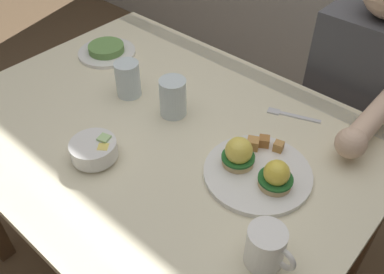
% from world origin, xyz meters
% --- Properties ---
extents(ground_plane, '(6.00, 6.00, 0.00)m').
position_xyz_m(ground_plane, '(0.00, 0.00, 0.00)').
color(ground_plane, brown).
extents(dining_table, '(1.20, 0.90, 0.74)m').
position_xyz_m(dining_table, '(0.00, 0.00, 0.63)').
color(dining_table, beige).
rests_on(dining_table, ground_plane).
extents(eggs_benedict_plate, '(0.27, 0.27, 0.09)m').
position_xyz_m(eggs_benedict_plate, '(0.31, 0.03, 0.77)').
color(eggs_benedict_plate, white).
rests_on(eggs_benedict_plate, dining_table).
extents(fruit_bowl, '(0.12, 0.12, 0.06)m').
position_xyz_m(fruit_bowl, '(-0.04, -0.19, 0.77)').
color(fruit_bowl, white).
rests_on(fruit_bowl, dining_table).
extents(coffee_mug, '(0.11, 0.08, 0.09)m').
position_xyz_m(coffee_mug, '(0.46, -0.15, 0.79)').
color(coffee_mug, white).
rests_on(coffee_mug, dining_table).
extents(fork, '(0.15, 0.07, 0.00)m').
position_xyz_m(fork, '(0.25, 0.29, 0.74)').
color(fork, silver).
rests_on(fork, dining_table).
extents(water_glass_near, '(0.07, 0.07, 0.11)m').
position_xyz_m(water_glass_near, '(-0.18, 0.05, 0.79)').
color(water_glass_near, silver).
rests_on(water_glass_near, dining_table).
extents(water_glass_far, '(0.08, 0.08, 0.11)m').
position_xyz_m(water_glass_far, '(-0.02, 0.08, 0.79)').
color(water_glass_far, silver).
rests_on(water_glass_far, dining_table).
extents(side_plate, '(0.20, 0.20, 0.04)m').
position_xyz_m(side_plate, '(-0.42, 0.16, 0.75)').
color(side_plate, white).
rests_on(side_plate, dining_table).
extents(diner_person, '(0.34, 0.54, 1.14)m').
position_xyz_m(diner_person, '(0.33, 0.60, 0.65)').
color(diner_person, '#33333D').
rests_on(diner_person, ground_plane).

